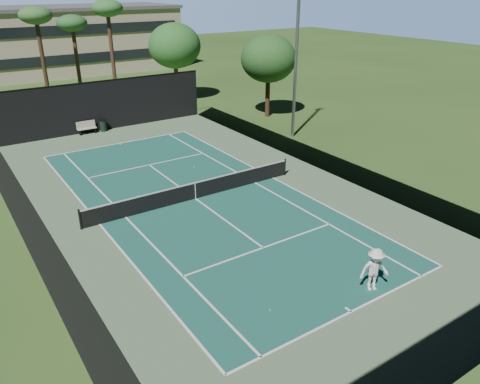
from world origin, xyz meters
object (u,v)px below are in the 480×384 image
object	(u,v)px
tennis_ball_d	(57,196)
park_bench	(86,127)
tennis_ball_b	(191,193)
tennis_ball_c	(194,167)
tennis_net	(195,190)
trash_bin	(103,126)
player	(374,270)
tennis_ball_a	(270,310)

from	to	relation	value
tennis_ball_d	park_bench	bearing A→B (deg)	64.94
tennis_ball_b	tennis_ball_c	bearing A→B (deg)	58.57
tennis_net	tennis_ball_b	distance (m)	0.97
tennis_ball_b	trash_bin	size ratio (longest dim) A/B	0.08
player	tennis_ball_a	bearing A→B (deg)	-172.39
tennis_ball_d	trash_bin	xyz separation A→B (m)	(6.50, 10.95, 0.45)
tennis_ball_b	tennis_ball_d	world-z (taller)	tennis_ball_b
player	tennis_ball_b	size ratio (longest dim) A/B	24.80
tennis_ball_b	park_bench	xyz separation A→B (m)	(-1.37, 14.94, 0.51)
player	tennis_ball_d	xyz separation A→B (m)	(-8.13, 16.06, -0.89)
tennis_ball_c	trash_bin	size ratio (longest dim) A/B	0.07
tennis_ball_d	trash_bin	size ratio (longest dim) A/B	0.07
tennis_ball_d	park_bench	xyz separation A→B (m)	(5.15, 11.01, 0.51)
tennis_net	tennis_ball_d	world-z (taller)	tennis_net
park_bench	trash_bin	xyz separation A→B (m)	(1.35, -0.06, -0.07)
tennis_ball_d	player	bearing A→B (deg)	-63.15
tennis_net	tennis_ball_d	distance (m)	7.98
tennis_ball_d	trash_bin	distance (m)	12.74
tennis_net	tennis_ball_a	distance (m)	10.46
tennis_ball_a	tennis_ball_d	world-z (taller)	tennis_ball_d
player	tennis_ball_c	size ratio (longest dim) A/B	28.52
player	tennis_ball_c	world-z (taller)	player
tennis_ball_a	park_bench	size ratio (longest dim) A/B	0.04
tennis_ball_c	park_bench	distance (m)	11.92
tennis_ball_a	tennis_ball_d	xyz separation A→B (m)	(-3.96, 14.88, 0.00)
tennis_net	tennis_ball_c	size ratio (longest dim) A/B	200.28
tennis_ball_b	tennis_ball_c	size ratio (longest dim) A/B	1.15
tennis_ball_b	tennis_net	bearing A→B (deg)	-98.76
tennis_ball_c	trash_bin	xyz separation A→B (m)	(-2.21, 11.31, 0.45)
trash_bin	tennis_ball_a	bearing A→B (deg)	-95.61
park_bench	trash_bin	bearing A→B (deg)	-2.61
park_bench	trash_bin	world-z (taller)	park_bench
tennis_ball_c	park_bench	bearing A→B (deg)	107.36
tennis_ball_a	tennis_ball_b	xyz separation A→B (m)	(2.57, 10.96, 0.01)
tennis_ball_a	park_bench	xyz separation A→B (m)	(1.19, 25.90, 0.52)
tennis_net	player	distance (m)	11.47
park_bench	player	bearing A→B (deg)	-83.72
trash_bin	player	bearing A→B (deg)	-86.54
tennis_ball_d	park_bench	world-z (taller)	park_bench
tennis_net	trash_bin	size ratio (longest dim) A/B	13.65
player	tennis_ball_d	world-z (taller)	player
tennis_net	tennis_ball_a	size ratio (longest dim) A/B	215.36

